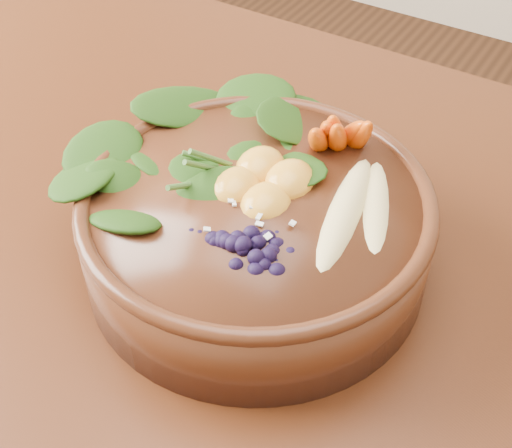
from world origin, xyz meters
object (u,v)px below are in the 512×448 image
at_px(dining_table, 273,362).
at_px(carrot_cluster, 336,109).
at_px(kale_heap, 219,125).
at_px(blueberry_pile, 243,230).
at_px(banana_halves, 362,195).
at_px(stoneware_bowl, 256,232).
at_px(mandarin_cluster, 263,168).

bearing_deg(dining_table, carrot_cluster, 95.89).
relative_size(kale_heap, blueberry_pile, 1.42).
xyz_separation_m(carrot_cluster, banana_halves, (0.06, -0.06, -0.03)).
distance_m(banana_halves, blueberry_pile, 0.11).
relative_size(dining_table, blueberry_pile, 11.39).
relative_size(stoneware_bowl, kale_heap, 1.53).
bearing_deg(stoneware_bowl, banana_halves, 22.81).
bearing_deg(carrot_cluster, banana_halves, -66.94).
bearing_deg(blueberry_pile, banana_halves, 58.55).
xyz_separation_m(carrot_cluster, mandarin_cluster, (-0.03, -0.08, -0.03)).
distance_m(dining_table, stoneware_bowl, 0.14).
distance_m(stoneware_bowl, kale_heap, 0.10).
distance_m(kale_heap, mandarin_cluster, 0.07).
xyz_separation_m(stoneware_bowl, banana_halves, (0.08, 0.03, 0.06)).
relative_size(stoneware_bowl, mandarin_cluster, 3.15).
height_order(carrot_cluster, blueberry_pile, carrot_cluster).
xyz_separation_m(banana_halves, mandarin_cluster, (-0.09, -0.02, 0.00)).
height_order(carrot_cluster, banana_halves, carrot_cluster).
bearing_deg(blueberry_pile, kale_heap, 131.87).
bearing_deg(mandarin_cluster, blueberry_pile, -69.20).
xyz_separation_m(stoneware_bowl, blueberry_pile, (0.02, -0.06, 0.06)).
height_order(stoneware_bowl, kale_heap, kale_heap).
bearing_deg(carrot_cluster, kale_heap, -169.49).
relative_size(stoneware_bowl, carrot_cluster, 3.62).
xyz_separation_m(kale_heap, carrot_cluster, (0.09, 0.05, 0.02)).
height_order(stoneware_bowl, carrot_cluster, carrot_cluster).
relative_size(dining_table, carrot_cluster, 19.08).
bearing_deg(stoneware_bowl, mandarin_cluster, 103.73).
distance_m(dining_table, mandarin_cluster, 0.20).
distance_m(carrot_cluster, mandarin_cluster, 0.09).
bearing_deg(kale_heap, blueberry_pile, -48.13).
distance_m(carrot_cluster, blueberry_pile, 0.15).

